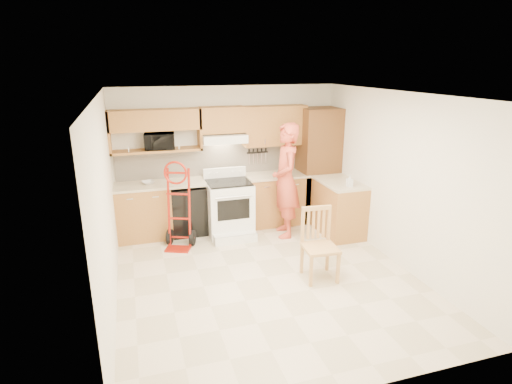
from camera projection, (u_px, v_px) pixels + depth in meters
name	position (u px, v px, depth m)	size (l,w,h in m)	color
floor	(266.00, 278.00, 5.82)	(4.00, 4.50, 0.02)	beige
ceiling	(268.00, 94.00, 5.07)	(4.00, 4.50, 0.02)	white
wall_back	(228.00, 156.00, 7.51)	(4.00, 0.02, 2.50)	silver
wall_front	(355.00, 271.00, 3.38)	(4.00, 0.02, 2.50)	silver
wall_left	(105.00, 207.00, 4.88)	(0.02, 4.50, 2.50)	silver
wall_right	(399.00, 180.00, 6.01)	(0.02, 4.50, 2.50)	silver
backsplash	(228.00, 159.00, 7.50)	(3.92, 0.03, 0.55)	beige
lower_cab_left	(144.00, 212.00, 7.03)	(0.90, 0.60, 0.90)	#9D6D3C
dishwasher	(188.00, 209.00, 7.25)	(0.60, 0.60, 0.85)	black
lower_cab_right	(276.00, 199.00, 7.70)	(1.14, 0.60, 0.90)	#9D6D3C
countertop_left	(160.00, 184.00, 6.98)	(1.50, 0.63, 0.04)	#B7AD93
countertop_right	(276.00, 175.00, 7.56)	(1.14, 0.63, 0.04)	#B7AD93
cab_return_right	(339.00, 209.00, 7.21)	(0.60, 1.00, 0.90)	#9D6D3C
countertop_return	(340.00, 183.00, 7.07)	(0.63, 1.00, 0.04)	#B7AD93
pantry_tall	(318.00, 165.00, 7.75)	(0.70, 0.60, 2.10)	#53371C
upper_cab_left	(155.00, 120.00, 6.78)	(1.50, 0.33, 0.34)	#9D6D3C
upper_shelf_mw	(157.00, 150.00, 6.94)	(1.50, 0.33, 0.04)	#9D6D3C
upper_cab_center	(222.00, 120.00, 7.11)	(0.76, 0.33, 0.44)	#9D6D3C
upper_cab_right	(274.00, 125.00, 7.42)	(1.14, 0.33, 0.70)	#9D6D3C
range_hood	(224.00, 138.00, 7.14)	(0.76, 0.46, 0.14)	white
knife_strip	(257.00, 156.00, 7.62)	(0.40, 0.05, 0.29)	black
microwave	(160.00, 141.00, 6.90)	(0.49, 0.33, 0.27)	black
range	(230.00, 204.00, 7.10)	(0.76, 1.00, 1.12)	white
person	(286.00, 181.00, 6.98)	(0.71, 0.47, 1.95)	#C44732
hand_truck	(178.00, 210.00, 6.57)	(0.51, 0.47, 1.29)	#A51A0B
dining_chair	(320.00, 245.00, 5.65)	(0.45, 0.49, 0.99)	#B8814C
soap_bottle	(350.00, 181.00, 6.75)	(0.09, 0.09, 0.19)	white
bowl	(148.00, 183.00, 6.91)	(0.20, 0.20, 0.05)	white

